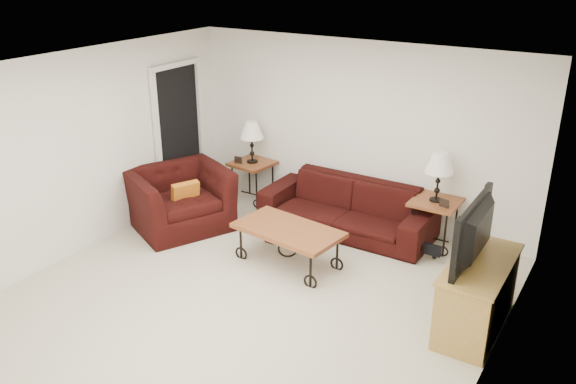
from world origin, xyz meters
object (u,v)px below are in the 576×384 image
object	(u,v)px
lamp_left	(252,142)
side_table_right	(434,223)
sofa	(347,207)
armchair	(180,199)
coffee_table	(288,246)
side_table_left	(253,182)
tv_stand	(477,295)
backpack	(436,243)
lamp_right	(438,177)
television	(484,233)

from	to	relation	value
lamp_left	side_table_right	bearing A→B (deg)	0.00
sofa	armchair	distance (m)	2.28
sofa	side_table_right	distance (m)	1.17
lamp_left	coffee_table	size ratio (longest dim) A/B	0.49
sofa	side_table_left	distance (m)	1.68
sofa	coffee_table	bearing A→B (deg)	-98.59
sofa	side_table_left	world-z (taller)	sofa
side_table_right	tv_stand	distance (m)	1.79
side_table_right	backpack	bearing A→B (deg)	-65.21
coffee_table	backpack	xyz separation A→B (m)	(1.49, 1.06, -0.03)
side_table_right	side_table_left	bearing A→B (deg)	180.00
side_table_left	armchair	xyz separation A→B (m)	(-0.32, -1.28, 0.10)
coffee_table	side_table_right	bearing A→B (deg)	46.20
lamp_left	coffee_table	world-z (taller)	lamp_left
side_table_left	lamp_right	size ratio (longest dim) A/B	0.98
armchair	lamp_left	bearing A→B (deg)	11.54
tv_stand	television	size ratio (longest dim) A/B	1.12
backpack	lamp_left	bearing A→B (deg)	-168.29
side_table_left	side_table_right	xyz separation A→B (m)	(2.83, 0.00, 0.01)
side_table_left	lamp_left	distance (m)	0.62
coffee_table	tv_stand	world-z (taller)	tv_stand
sofa	television	world-z (taller)	television
lamp_left	sofa	bearing A→B (deg)	-6.13
side_table_left	armchair	size ratio (longest dim) A/B	0.49
lamp_left	tv_stand	world-z (taller)	lamp_left
lamp_right	armchair	world-z (taller)	lamp_right
armchair	television	bearing A→B (deg)	-67.71
side_table_left	coffee_table	distance (m)	2.04
sofa	lamp_right	world-z (taller)	lamp_right
sofa	lamp_left	bearing A→B (deg)	173.87
lamp_right	coffee_table	xyz separation A→B (m)	(-1.33, -1.39, -0.71)
lamp_left	coffee_table	distance (m)	2.16
lamp_right	armchair	size ratio (longest dim) A/B	0.50
side_table_left	television	size ratio (longest dim) A/B	0.57
sofa	lamp_right	distance (m)	1.31
lamp_right	sofa	bearing A→B (deg)	-171.11
lamp_right	coffee_table	size ratio (longest dim) A/B	0.49
tv_stand	backpack	distance (m)	1.44
side_table_right	armchair	bearing A→B (deg)	-157.87
lamp_right	backpack	world-z (taller)	lamp_right
lamp_left	armchair	xyz separation A→B (m)	(-0.32, -1.28, -0.52)
side_table_left	sofa	bearing A→B (deg)	-6.13
side_table_left	lamp_right	world-z (taller)	lamp_right
tv_stand	lamp_right	bearing A→B (deg)	122.52
lamp_left	side_table_left	bearing A→B (deg)	0.00
lamp_right	television	bearing A→B (deg)	-58.03
television	lamp_left	bearing A→B (deg)	-111.82
side_table_right	armchair	size ratio (longest dim) A/B	0.50
side_table_left	tv_stand	size ratio (longest dim) A/B	0.51
armchair	backpack	xyz separation A→B (m)	(3.30, 0.95, -0.20)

